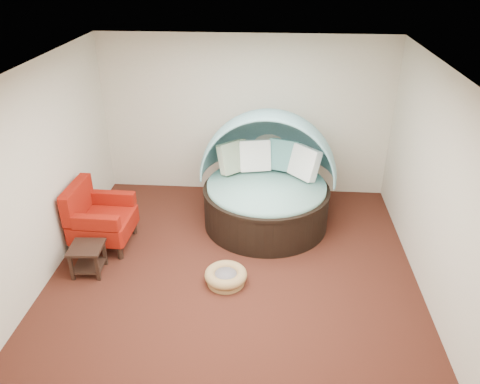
# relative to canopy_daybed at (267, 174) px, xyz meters

# --- Properties ---
(floor) EXTENTS (5.00, 5.00, 0.00)m
(floor) POSITION_rel_canopy_daybed_xyz_m (-0.41, -1.40, -0.85)
(floor) COLOR #421912
(floor) RESTS_ON ground
(wall_back) EXTENTS (5.00, 0.00, 5.00)m
(wall_back) POSITION_rel_canopy_daybed_xyz_m (-0.41, 1.10, 0.55)
(wall_back) COLOR beige
(wall_back) RESTS_ON floor
(wall_front) EXTENTS (5.00, 0.00, 5.00)m
(wall_front) POSITION_rel_canopy_daybed_xyz_m (-0.41, -3.90, 0.55)
(wall_front) COLOR beige
(wall_front) RESTS_ON floor
(wall_left) EXTENTS (0.00, 5.00, 5.00)m
(wall_left) POSITION_rel_canopy_daybed_xyz_m (-2.91, -1.40, 0.55)
(wall_left) COLOR beige
(wall_left) RESTS_ON floor
(wall_right) EXTENTS (0.00, 5.00, 5.00)m
(wall_right) POSITION_rel_canopy_daybed_xyz_m (2.09, -1.40, 0.55)
(wall_right) COLOR beige
(wall_right) RESTS_ON floor
(ceiling) EXTENTS (5.00, 5.00, 0.00)m
(ceiling) POSITION_rel_canopy_daybed_xyz_m (-0.41, -1.40, 1.95)
(ceiling) COLOR white
(ceiling) RESTS_ON wall_back
(canopy_daybed) EXTENTS (2.22, 2.10, 1.83)m
(canopy_daybed) POSITION_rel_canopy_daybed_xyz_m (0.00, 0.00, 0.00)
(canopy_daybed) COLOR black
(canopy_daybed) RESTS_ON floor
(pet_basket) EXTENTS (0.73, 0.73, 0.20)m
(pet_basket) POSITION_rel_canopy_daybed_xyz_m (-0.50, -1.68, -0.74)
(pet_basket) COLOR #9C7946
(pet_basket) RESTS_ON floor
(red_armchair) EXTENTS (0.87, 0.88, 1.00)m
(red_armchair) POSITION_rel_canopy_daybed_xyz_m (-2.48, -0.89, -0.39)
(red_armchair) COLOR black
(red_armchair) RESTS_ON floor
(side_table) EXTENTS (0.47, 0.47, 0.42)m
(side_table) POSITION_rel_canopy_daybed_xyz_m (-2.41, -1.58, -0.57)
(side_table) COLOR black
(side_table) RESTS_ON floor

